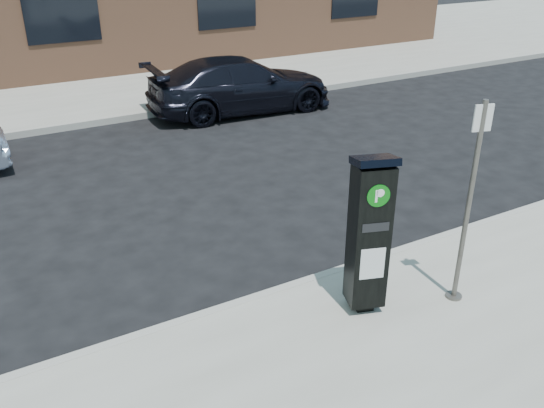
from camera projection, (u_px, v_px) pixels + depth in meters
ground at (287, 295)px, 7.20m from camera, size 120.00×120.00×0.00m
sidewalk_far at (58, 70)px, 18.12m from camera, size 60.00×12.00×0.15m
curb_near at (288, 291)px, 7.16m from camera, size 60.00×0.12×0.16m
curb_far at (110, 120)px, 13.44m from camera, size 60.00×0.12×0.16m
parking_kiosk at (369, 233)px, 6.30m from camera, size 0.54×0.51×1.91m
sign_pole at (468, 207)px, 6.39m from camera, size 0.21×0.19×2.42m
car_dark at (241, 85)px, 14.09m from camera, size 4.70×2.16×1.33m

